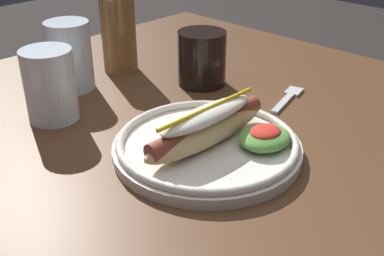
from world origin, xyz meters
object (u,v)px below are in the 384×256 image
at_px(fork, 288,98).
at_px(water_cup, 50,85).
at_px(soda_cup, 202,58).
at_px(extra_cup, 70,56).
at_px(glass_bottle, 118,30).
at_px(hot_dog_plate, 210,140).

height_order(fork, water_cup, water_cup).
xyz_separation_m(soda_cup, water_cup, (-0.28, 0.07, 0.01)).
relative_size(extra_cup, glass_bottle, 0.59).
bearing_deg(extra_cup, fork, -52.94).
bearing_deg(water_cup, extra_cup, 42.46).
xyz_separation_m(extra_cup, glass_bottle, (0.12, 0.01, 0.02)).
height_order(water_cup, glass_bottle, glass_bottle).
xyz_separation_m(soda_cup, glass_bottle, (-0.06, 0.17, 0.03)).
relative_size(fork, extra_cup, 0.95).
xyz_separation_m(hot_dog_plate, extra_cup, (-0.00, 0.35, 0.04)).
relative_size(hot_dog_plate, water_cup, 2.30).
xyz_separation_m(hot_dog_plate, soda_cup, (0.18, 0.19, 0.03)).
relative_size(soda_cup, glass_bottle, 0.47).
xyz_separation_m(hot_dog_plate, glass_bottle, (0.12, 0.36, 0.06)).
bearing_deg(soda_cup, water_cup, 165.24).
bearing_deg(glass_bottle, soda_cup, -69.93).
relative_size(fork, water_cup, 1.02).
xyz_separation_m(fork, water_cup, (-0.34, 0.23, 0.06)).
xyz_separation_m(hot_dog_plate, fork, (0.24, 0.03, -0.02)).
bearing_deg(water_cup, soda_cup, -14.76).
bearing_deg(hot_dog_plate, fork, 6.23).
distance_m(fork, water_cup, 0.41).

